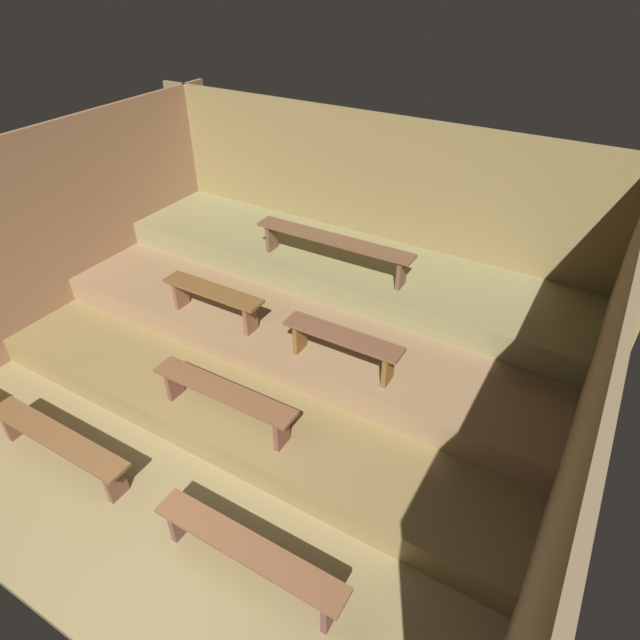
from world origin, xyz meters
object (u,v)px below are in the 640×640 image
object	(u,v)px
bench_upper_center	(333,243)
bench_middle_left	(213,296)
bench_floor_left	(58,441)
bench_lower_center	(224,396)
bench_floor_right	(248,552)
bench_middle_right	(342,342)

from	to	relation	value
bench_upper_center	bench_middle_left	bearing A→B (deg)	-123.62
bench_floor_left	bench_lower_center	distance (m)	1.60
bench_floor_left	bench_floor_right	bearing A→B (deg)	0.00
bench_middle_right	bench_middle_left	bearing A→B (deg)	180.00
bench_floor_left	bench_middle_right	distance (m)	2.84
bench_middle_left	bench_upper_center	distance (m)	1.53
bench_lower_center	bench_upper_center	size ratio (longest dim) A/B	0.77
bench_floor_left	bench_lower_center	bearing A→B (deg)	41.55
bench_floor_left	bench_middle_right	bearing A→B (deg)	46.25
bench_floor_right	bench_middle_right	xyz separation A→B (m)	(-0.29, 2.01, 0.59)
bench_middle_left	bench_middle_right	bearing A→B (deg)	0.00
bench_middle_right	bench_lower_center	bearing A→B (deg)	-127.71
bench_middle_right	bench_upper_center	bearing A→B (deg)	123.14
bench_floor_right	bench_lower_center	bearing A→B (deg)	134.79
bench_lower_center	bench_floor_right	bearing A→B (deg)	-45.21
bench_middle_left	bench_middle_right	xyz separation A→B (m)	(1.64, 0.00, 0.00)
bench_floor_left	bench_upper_center	world-z (taller)	bench_upper_center
bench_upper_center	bench_floor_left	bearing A→B (deg)	-108.88
bench_middle_left	bench_upper_center	xyz separation A→B (m)	(0.83, 1.24, 0.32)
bench_floor_left	bench_upper_center	size ratio (longest dim) A/B	0.84
bench_floor_right	bench_lower_center	size ratio (longest dim) A/B	1.09
bench_floor_left	bench_floor_right	size ratio (longest dim) A/B	1.00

